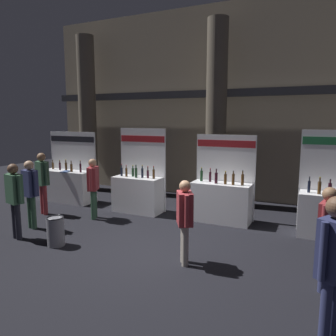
# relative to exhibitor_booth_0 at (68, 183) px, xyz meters

# --- Properties ---
(ground_plane) EXTENTS (26.65, 26.65, 0.00)m
(ground_plane) POSITION_rel_exhibitor_booth_0_xyz_m (4.39, -2.41, -0.60)
(ground_plane) COLOR black
(hall_colonnade) EXTENTS (13.32, 1.40, 6.34)m
(hall_colonnade) POSITION_rel_exhibitor_booth_0_xyz_m (4.39, 2.51, 2.49)
(hall_colonnade) COLOR gray
(hall_colonnade) RESTS_ON ground_plane
(exhibitor_booth_0) EXTENTS (1.83, 0.74, 2.25)m
(exhibitor_booth_0) POSITION_rel_exhibitor_booth_0_xyz_m (0.00, 0.00, 0.00)
(exhibitor_booth_0) COLOR white
(exhibitor_booth_0) RESTS_ON ground_plane
(exhibitor_booth_1) EXTENTS (1.47, 0.66, 2.40)m
(exhibitor_booth_1) POSITION_rel_exhibitor_booth_0_xyz_m (2.67, -0.06, 0.02)
(exhibitor_booth_1) COLOR white
(exhibitor_booth_1) RESTS_ON ground_plane
(exhibitor_booth_2) EXTENTS (1.59, 0.66, 2.26)m
(exhibitor_booth_2) POSITION_rel_exhibitor_booth_0_xyz_m (5.10, 0.06, 0.01)
(exhibitor_booth_2) COLOR white
(exhibitor_booth_2) RESTS_ON ground_plane
(trash_bin) EXTENTS (0.36, 0.36, 0.63)m
(trash_bin) POSITION_rel_exhibitor_booth_0_xyz_m (2.38, -3.04, -0.28)
(trash_bin) COLOR slate
(trash_bin) RESTS_ON ground_plane
(visitor_0) EXTENTS (0.30, 0.62, 1.66)m
(visitor_0) POSITION_rel_exhibitor_booth_0_xyz_m (7.53, -2.64, 0.39)
(visitor_0) COLOR navy
(visitor_0) RESTS_ON ground_plane
(visitor_1) EXTENTS (0.40, 0.46, 1.84)m
(visitor_1) POSITION_rel_exhibitor_booth_0_xyz_m (7.57, -4.10, 0.51)
(visitor_1) COLOR navy
(visitor_1) RESTS_ON ground_plane
(visitor_2) EXTENTS (0.54, 0.32, 1.70)m
(visitor_2) POSITION_rel_exhibitor_booth_0_xyz_m (1.30, -3.11, 0.42)
(visitor_2) COLOR #23232D
(visitor_2) RESTS_ON ground_plane
(visitor_4) EXTENTS (0.37, 0.53, 1.63)m
(visitor_4) POSITION_rel_exhibitor_booth_0_xyz_m (1.93, -1.15, 0.37)
(visitor_4) COLOR #33563D
(visitor_4) RESTS_ON ground_plane
(visitor_5) EXTENTS (0.49, 0.31, 1.68)m
(visitor_5) POSITION_rel_exhibitor_booth_0_xyz_m (1.05, -2.45, 0.40)
(visitor_5) COLOR #33563D
(visitor_5) RESTS_ON ground_plane
(visitor_6) EXTENTS (0.48, 0.32, 1.74)m
(visitor_6) POSITION_rel_exhibitor_booth_0_xyz_m (0.39, -1.43, 0.44)
(visitor_6) COLOR maroon
(visitor_6) RESTS_ON ground_plane
(visitor_7) EXTENTS (0.43, 0.50, 1.58)m
(visitor_7) POSITION_rel_exhibitor_booth_0_xyz_m (5.20, -2.71, 0.35)
(visitor_7) COLOR #ADA393
(visitor_7) RESTS_ON ground_plane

